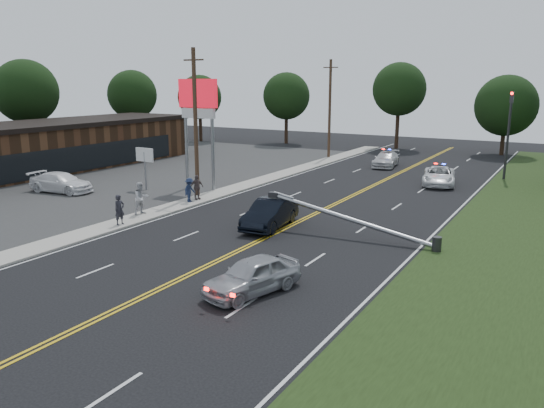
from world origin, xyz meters
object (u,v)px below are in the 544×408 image
Objects in this scene: traffic_signal at (509,128)px; emergency_b at (386,159)px; parked_car at (61,182)px; bystander_d at (197,187)px; fallen_streetlight at (359,222)px; waiting_sedan at (252,276)px; emergency_a at (439,176)px; bystander_b at (141,198)px; pylon_sign at (198,108)px; utility_pole_far at (330,109)px; bystander_c at (190,190)px; utility_pole_mid at (196,123)px; small_sign at (145,158)px; crashed_sedan at (270,214)px; bystander_a at (120,210)px.

traffic_signal reaches higher than emergency_b.
parked_car is 1.02× the size of emergency_b.
traffic_signal is 25.59m from bystander_d.
waiting_sedan is at bearing -95.85° from fallen_streetlight.
bystander_b is (-12.93, -18.83, 0.39)m from emergency_a.
emergency_a is at bearing -61.92° from parked_car.
bystander_b is 4.87m from bystander_d.
utility_pole_far is at bearing 86.28° from pylon_sign.
emergency_a is 3.17× the size of bystander_c.
traffic_signal is 17.97m from utility_pole_far.
pylon_sign is 24.75m from traffic_signal.
fallen_streetlight is at bearing -81.18° from bystander_d.
utility_pole_far is 1.99× the size of emergency_a.
fallen_streetlight is 12.87m from bystander_d.
waiting_sedan is 2.46× the size of bystander_d.
utility_pole_far is (0.00, 22.00, 0.00)m from utility_pole_mid.
traffic_signal is at bearing -19.42° from bystander_d.
bystander_b is at bearing -85.05° from utility_pole_mid.
parked_car is (-9.48, -3.74, -4.38)m from utility_pole_mid.
traffic_signal is 0.70× the size of utility_pole_far.
waiting_sedan is at bearing -36.21° from small_sign.
small_sign is 8.12m from bystander_b.
emergency_b is at bearing 105.20° from fallen_streetlight.
small_sign is 22.68m from utility_pole_far.
crashed_sedan is 17.89m from emergency_a.
small_sign is at bearing -156.56° from emergency_a.
bystander_d is at bearing 151.70° from waiting_sedan.
traffic_signal reaches higher than fallen_streetlight.
pylon_sign is at bearing 157.78° from fallen_streetlight.
pylon_sign is at bearing 25.99° from bystander_b.
crashed_sedan is 0.96× the size of parked_car.
bystander_a is 7.24m from bystander_d.
crashed_sedan is (9.67, -6.33, -5.23)m from pylon_sign.
emergency_b is at bearing 122.29° from emergency_a.
small_sign is at bearing 180.00° from utility_pole_mid.
fallen_streetlight is at bearing -101.87° from emergency_a.
traffic_signal is at bearing 40.39° from pylon_sign.
emergency_b is 2.47× the size of bystander_b.
bystander_b is at bearing -162.06° from bystander_d.
traffic_signal reaches higher than bystander_d.
bystander_d is (-0.07, 0.83, 0.04)m from bystander_c.
utility_pole_mid reaches higher than bystander_a.
traffic_signal is 4.24× the size of bystander_d.
bystander_a reaches higher than waiting_sedan.
small_sign is 0.76× the size of waiting_sedan.
pylon_sign reaches higher than bystander_c.
pylon_sign is 1.71× the size of crashed_sedan.
parked_car is 2.53× the size of bystander_b.
small_sign reaches higher than fallen_streetlight.
small_sign is 18.68m from fallen_streetlight.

